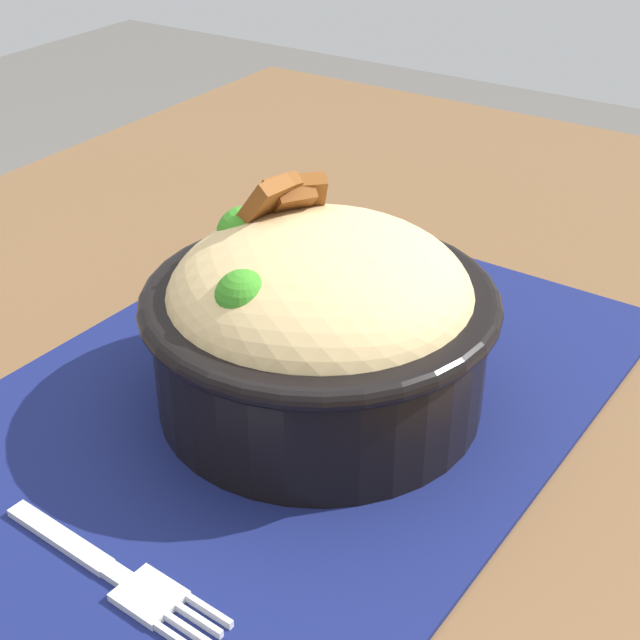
{
  "coord_description": "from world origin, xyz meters",
  "views": [
    {
      "loc": [
        0.31,
        0.24,
        1.06
      ],
      "look_at": [
        -0.03,
        0.02,
        0.81
      ],
      "focal_mm": 52.33,
      "sensor_mm": 36.0,
      "label": 1
    }
  ],
  "objects": [
    {
      "name": "placemat",
      "position": [
        0.01,
        0.0,
        0.76
      ],
      "size": [
        0.49,
        0.3,
        0.0
      ],
      "primitive_type": "cube",
      "rotation": [
        0.0,
        0.0,
        -0.04
      ],
      "color": "#11194C",
      "rests_on": "table"
    },
    {
      "name": "bowl",
      "position": [
        -0.03,
        0.02,
        0.81
      ],
      "size": [
        0.22,
        0.22,
        0.12
      ],
      "color": "black",
      "rests_on": "placemat"
    },
    {
      "name": "fork",
      "position": [
        0.12,
        0.02,
        0.76
      ],
      "size": [
        0.02,
        0.12,
        0.0
      ],
      "color": "silver",
      "rests_on": "placemat"
    },
    {
      "name": "table",
      "position": [
        0.0,
        0.0,
        0.68
      ],
      "size": [
        1.09,
        0.77,
        0.76
      ],
      "color": "brown",
      "rests_on": "ground_plane"
    }
  ]
}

